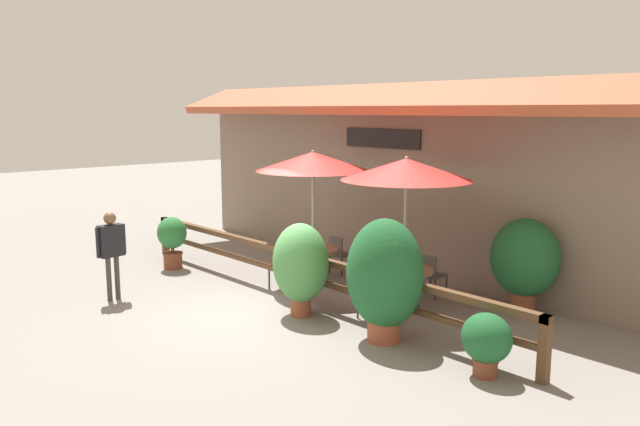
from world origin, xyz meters
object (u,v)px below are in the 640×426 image
chair_near_wallside (340,253)px  dining_table_near (313,254)px  potted_plant_entrance_palm (525,260)px  pedestrian (111,244)px  potted_plant_corner_fern (301,264)px  patio_umbrella_near (313,161)px  potted_plant_small_flowering (385,276)px  chair_middle_streetside (375,291)px  chair_middle_wallside (431,273)px  potted_plant_broad_leaf (172,238)px  chair_near_streetside (284,266)px  potted_plant_tall_tropical (486,341)px  patio_umbrella_middle (406,169)px  dining_table_middle (404,276)px

chair_near_wallside → dining_table_near: bearing=91.0°
potted_plant_entrance_palm → pedestrian: 7.69m
pedestrian → potted_plant_corner_fern: bearing=119.8°
patio_umbrella_near → pedestrian: (-1.58, -3.75, -1.46)m
potted_plant_small_flowering → potted_plant_entrance_palm: (0.75, 2.91, -0.08)m
chair_middle_streetside → chair_middle_wallside: bearing=80.9°
potted_plant_broad_leaf → patio_umbrella_near: bearing=29.5°
chair_near_streetside → chair_middle_streetside: same height
patio_umbrella_near → potted_plant_small_flowering: bearing=-24.1°
patio_umbrella_near → potted_plant_small_flowering: 4.00m
dining_table_near → patio_umbrella_near: bearing=-90.0°
chair_near_streetside → potted_plant_small_flowering: size_ratio=0.43×
chair_near_wallside → chair_near_streetside: bearing=91.6°
potted_plant_corner_fern → potted_plant_tall_tropical: 3.71m
patio_umbrella_middle → chair_middle_streetside: (0.05, -0.84, -2.09)m
chair_near_streetside → potted_plant_entrance_palm: potted_plant_entrance_palm is taller
patio_umbrella_middle → potted_plant_corner_fern: size_ratio=1.68×
chair_near_wallside → chair_middle_wallside: size_ratio=1.00×
potted_plant_broad_leaf → chair_middle_wallside: bearing=25.7°
patio_umbrella_near → potted_plant_tall_tropical: patio_umbrella_near is taller
patio_umbrella_near → chair_middle_streetside: patio_umbrella_near is taller
chair_middle_streetside → potted_plant_tall_tropical: potted_plant_tall_tropical is taller
dining_table_middle → potted_plant_corner_fern: (-0.90, -1.76, 0.36)m
chair_middle_streetside → pedestrian: pedestrian is taller
patio_umbrella_near → potted_plant_broad_leaf: 3.89m
potted_plant_corner_fern → chair_near_wallside: bearing=122.3°
patio_umbrella_middle → potted_plant_small_flowering: (0.93, -1.59, -1.51)m
potted_plant_entrance_palm → potted_plant_tall_tropical: bearing=-69.2°
chair_near_streetside → potted_plant_tall_tropical: potted_plant_tall_tropical is taller
chair_middle_streetside → potted_plant_small_flowering: 1.30m
patio_umbrella_near → potted_plant_tall_tropical: 5.81m
chair_middle_wallside → potted_plant_corner_fern: potted_plant_corner_fern is taller
potted_plant_tall_tropical → patio_umbrella_middle: bearing=150.7°
pedestrian → chair_near_wallside: bearing=157.6°
potted_plant_broad_leaf → chair_near_wallside: bearing=40.4°
chair_near_wallside → potted_plant_small_flowering: (3.42, -2.34, 0.58)m
chair_middle_streetside → chair_middle_wallside: size_ratio=1.00×
patio_umbrella_middle → potted_plant_entrance_palm: patio_umbrella_middle is taller
patio_umbrella_near → dining_table_middle: patio_umbrella_near is taller
patio_umbrella_middle → potted_plant_tall_tropical: patio_umbrella_middle is taller
patio_umbrella_near → potted_plant_corner_fern: 2.81m
chair_near_wallside → potted_plant_entrance_palm: (4.17, 0.57, 0.51)m
pedestrian → chair_middle_streetside: bearing=122.6°
patio_umbrella_middle → pedestrian: size_ratio=1.63×
patio_umbrella_middle → potted_plant_corner_fern: 2.56m
chair_near_streetside → pedestrian: bearing=-125.9°
patio_umbrella_near → potted_plant_broad_leaf: size_ratio=2.33×
chair_middle_wallside → potted_plant_small_flowering: 2.67m
chair_near_streetside → patio_umbrella_middle: bearing=13.8°
patio_umbrella_near → chair_middle_wallside: bearing=20.6°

